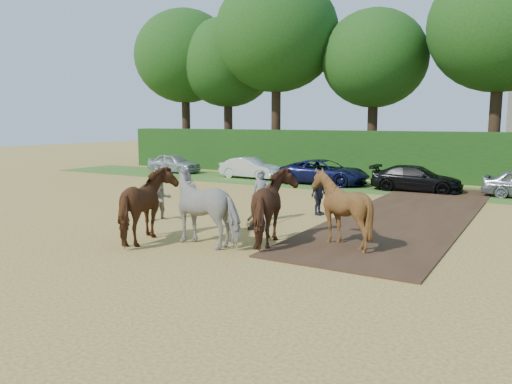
{
  "coord_description": "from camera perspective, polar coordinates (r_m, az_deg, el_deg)",
  "views": [
    {
      "loc": [
        6.02,
        -12.64,
        3.65
      ],
      "look_at": [
        -1.93,
        0.88,
        1.4
      ],
      "focal_mm": 35.0,
      "sensor_mm": 36.0,
      "label": 1
    }
  ],
  "objects": [
    {
      "name": "ground",
      "position": [
        14.47,
        4.86,
        -6.48
      ],
      "size": [
        120.0,
        120.0,
        0.0
      ],
      "primitive_type": "plane",
      "color": "gold",
      "rests_on": "ground"
    },
    {
      "name": "earth_strip",
      "position": [
        20.48,
        17.22,
        -2.4
      ],
      "size": [
        4.5,
        17.0,
        0.05
      ],
      "primitive_type": "cube",
      "color": "#472D1C",
      "rests_on": "ground"
    },
    {
      "name": "grass_verge",
      "position": [
        27.55,
        17.56,
        0.2
      ],
      "size": [
        50.0,
        5.0,
        0.03
      ],
      "primitive_type": "cube",
      "color": "#38601E",
      "rests_on": "ground"
    },
    {
      "name": "hedgerow",
      "position": [
        31.79,
        19.51,
        3.82
      ],
      "size": [
        46.0,
        1.6,
        3.0
      ],
      "primitive_type": "cube",
      "color": "#14380F",
      "rests_on": "ground"
    },
    {
      "name": "spectator_near",
      "position": [
        18.74,
        -10.73,
        -0.77
      ],
      "size": [
        0.87,
        0.95,
        1.57
      ],
      "primitive_type": "imported",
      "rotation": [
        0.0,
        0.0,
        1.12
      ],
      "color": "beige",
      "rests_on": "ground"
    },
    {
      "name": "spectator_far",
      "position": [
        19.52,
        7.16,
        -0.31
      ],
      "size": [
        0.51,
        0.98,
        1.59
      ],
      "primitive_type": "imported",
      "rotation": [
        0.0,
        0.0,
        1.44
      ],
      "color": "#23232F",
      "rests_on": "ground"
    },
    {
      "name": "plough_team",
      "position": [
        14.86,
        -1.43,
        -1.69
      ],
      "size": [
        7.44,
        6.38,
        2.24
      ],
      "color": "brown",
      "rests_on": "ground"
    },
    {
      "name": "parked_cars",
      "position": [
        27.04,
        24.38,
        1.17
      ],
      "size": [
        41.68,
        3.16,
        1.46
      ],
      "color": "#B9BDC1",
      "rests_on": "ground"
    },
    {
      "name": "treeline",
      "position": [
        35.58,
        18.35,
        16.37
      ],
      "size": [
        48.7,
        10.6,
        14.21
      ],
      "color": "#382616",
      "rests_on": "ground"
    }
  ]
}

